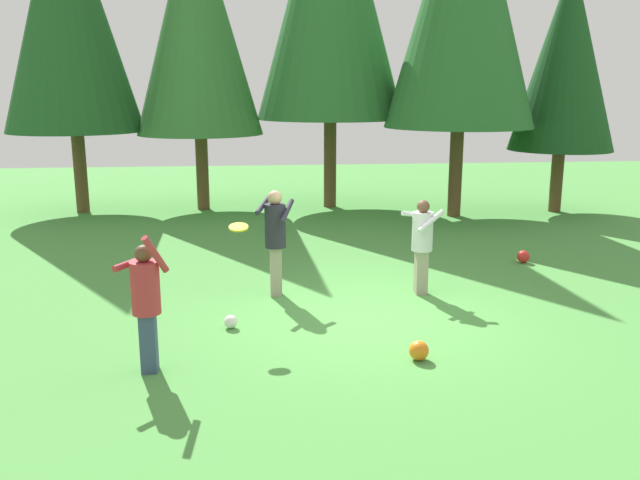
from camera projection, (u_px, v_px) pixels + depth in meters
ground_plane at (365, 317)px, 9.88m from camera, size 40.00×40.00×0.00m
person_thrower at (146, 297)px, 7.81m from camera, size 0.66×0.66×1.72m
person_catcher at (275, 234)px, 10.71m from camera, size 0.65×0.72×1.74m
person_bystander at (422, 239)px, 10.83m from camera, size 0.68×0.66×1.57m
frisbee at (239, 227)px, 9.09m from camera, size 0.28×0.28×0.09m
ball_red at (523, 257)px, 12.94m from camera, size 0.24×0.24×0.24m
ball_white at (231, 322)px, 9.41m from camera, size 0.19×0.19×0.19m
ball_orange at (419, 350)px, 8.31m from camera, size 0.25×0.25×0.25m
tree_left at (196, 20)px, 17.55m from camera, size 3.40×3.40×8.13m
tree_far_left at (67, 8)px, 17.05m from camera, size 3.57×3.57×8.52m
tree_far_right at (566, 57)px, 17.41m from camera, size 2.76×2.76×6.59m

